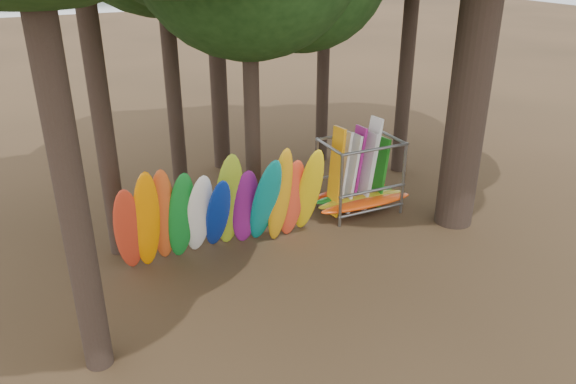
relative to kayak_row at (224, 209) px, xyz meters
name	(u,v)px	position (x,y,z in m)	size (l,w,h in m)	color
ground	(336,255)	(2.69, -1.25, -1.40)	(120.00, 120.00, 0.00)	#47331E
lake	(78,14)	(2.69, 58.75, -1.40)	(160.00, 160.00, 0.00)	gray
kayak_row	(224,209)	(0.00, 0.00, 0.00)	(5.73, 2.06, 3.14)	red
storage_rack	(359,178)	(4.70, 0.93, -0.35)	(3.16, 1.54, 2.85)	slate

